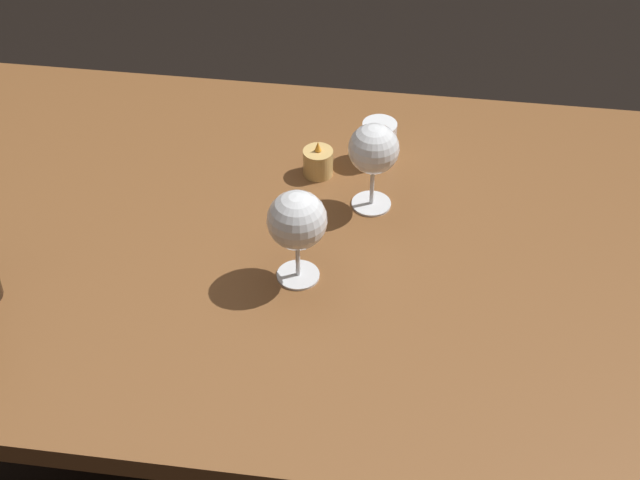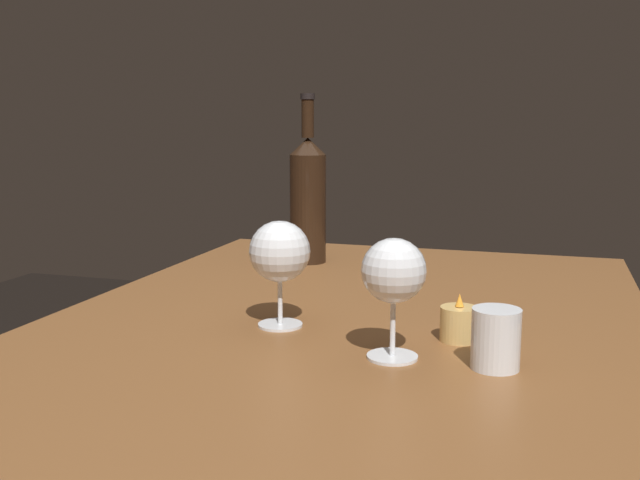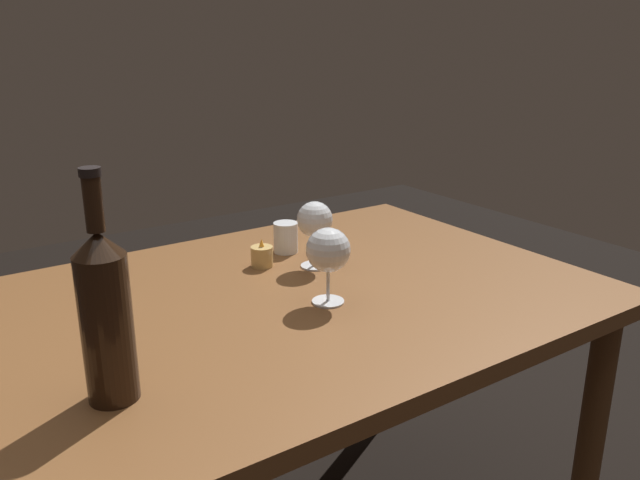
{
  "view_description": "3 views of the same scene",
  "coord_description": "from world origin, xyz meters",
  "px_view_note": "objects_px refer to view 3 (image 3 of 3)",
  "views": [
    {
      "loc": [
        0.23,
        -1.14,
        1.76
      ],
      "look_at": [
        0.08,
        -0.08,
        0.82
      ],
      "focal_mm": 54.0,
      "sensor_mm": 36.0,
      "label": 1
    },
    {
      "loc": [
        1.03,
        0.28,
        1.05
      ],
      "look_at": [
        0.04,
        -0.03,
        0.87
      ],
      "focal_mm": 41.11,
      "sensor_mm": 36.0,
      "label": 2
    },
    {
      "loc": [
        -0.65,
        -1.07,
        1.27
      ],
      "look_at": [
        0.05,
        -0.06,
        0.87
      ],
      "focal_mm": 36.26,
      "sensor_mm": 36.0,
      "label": 3
    }
  ],
  "objects_px": {
    "water_tumbler": "(286,239)",
    "votive_candle": "(262,257)",
    "wine_bottle": "(106,314)",
    "wine_glass_right": "(328,251)",
    "wine_glass_left": "(315,221)"
  },
  "relations": [
    {
      "from": "wine_bottle",
      "to": "water_tumbler",
      "type": "bearing_deg",
      "value": 37.11
    },
    {
      "from": "votive_candle",
      "to": "wine_bottle",
      "type": "bearing_deg",
      "value": -141.4
    },
    {
      "from": "wine_glass_left",
      "to": "votive_candle",
      "type": "bearing_deg",
      "value": 144.08
    },
    {
      "from": "water_tumbler",
      "to": "votive_candle",
      "type": "xyz_separation_m",
      "value": [
        -0.1,
        -0.06,
        -0.01
      ]
    },
    {
      "from": "wine_bottle",
      "to": "wine_glass_right",
      "type": "bearing_deg",
      "value": 13.21
    },
    {
      "from": "votive_candle",
      "to": "wine_glass_right",
      "type": "bearing_deg",
      "value": -88.7
    },
    {
      "from": "water_tumbler",
      "to": "votive_candle",
      "type": "distance_m",
      "value": 0.11
    },
    {
      "from": "water_tumbler",
      "to": "wine_glass_right",
      "type": "bearing_deg",
      "value": -106.5
    },
    {
      "from": "wine_bottle",
      "to": "votive_candle",
      "type": "distance_m",
      "value": 0.6
    },
    {
      "from": "wine_glass_left",
      "to": "water_tumbler",
      "type": "bearing_deg",
      "value": 90.2
    },
    {
      "from": "wine_glass_left",
      "to": "wine_bottle",
      "type": "xyz_separation_m",
      "value": [
        -0.56,
        -0.3,
        0.03
      ]
    },
    {
      "from": "wine_glass_right",
      "to": "wine_bottle",
      "type": "distance_m",
      "value": 0.48
    },
    {
      "from": "water_tumbler",
      "to": "votive_candle",
      "type": "relative_size",
      "value": 1.13
    },
    {
      "from": "wine_glass_left",
      "to": "wine_bottle",
      "type": "bearing_deg",
      "value": -152.15
    },
    {
      "from": "wine_glass_right",
      "to": "wine_glass_left",
      "type": "bearing_deg",
      "value": 63.38
    }
  ]
}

